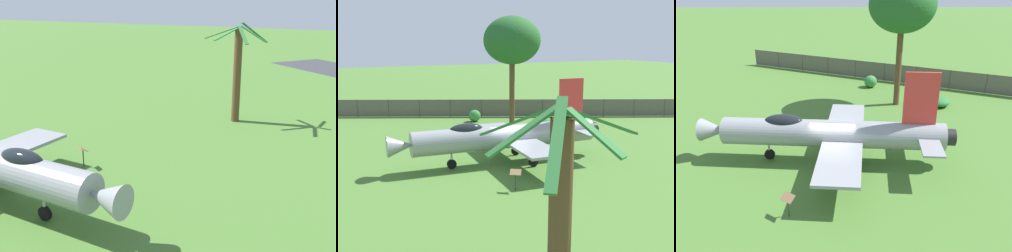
# 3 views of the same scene
# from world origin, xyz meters

# --- Properties ---
(ground_plane) EXTENTS (200.00, 200.00, 0.00)m
(ground_plane) POSITION_xyz_m (0.00, 0.00, 0.00)
(ground_plane) COLOR #47722D
(display_jet) EXTENTS (14.38, 10.04, 5.39)m
(display_jet) POSITION_xyz_m (-0.33, 0.03, 1.81)
(display_jet) COLOR gray
(display_jet) RESTS_ON ground_plane
(shade_tree) EXTENTS (5.06, 4.79, 9.97)m
(shade_tree) POSITION_xyz_m (5.14, 9.30, 7.81)
(shade_tree) COLOR brown
(shade_tree) RESTS_ON ground_plane
(palm_tree) EXTENTS (4.18, 4.04, 6.83)m
(palm_tree) POSITION_xyz_m (-6.71, -16.29, 3.42)
(palm_tree) COLOR brown
(palm_tree) RESTS_ON ground_plane
(perimeter_fence) EXTENTS (34.81, 16.54, 1.84)m
(perimeter_fence) POSITION_xyz_m (7.87, 14.64, 0.97)
(perimeter_fence) COLOR #4C4238
(perimeter_fence) RESTS_ON ground_plane
(shrub_near_fence) EXTENTS (1.88, 1.98, 0.76)m
(shrub_near_fence) POSITION_xyz_m (8.54, 8.94, 0.38)
(shrub_near_fence) COLOR #2D7033
(shrub_near_fence) RESTS_ON ground_plane
(shrub_by_tree) EXTENTS (1.20, 1.09, 1.14)m
(shrub_by_tree) POSITION_xyz_m (3.40, 13.95, 0.57)
(shrub_by_tree) COLOR #387F3D
(shrub_by_tree) RESTS_ON ground_plane
(info_plaque) EXTENTS (0.72, 0.67, 1.14)m
(info_plaque) POSITION_xyz_m (-1.88, -4.85, 0.85)
(info_plaque) COLOR #333333
(info_plaque) RESTS_ON ground_plane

